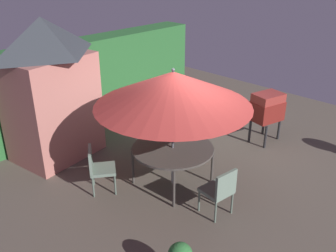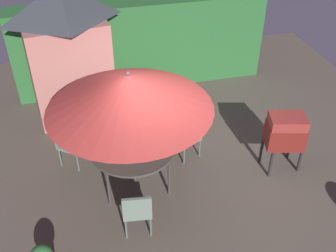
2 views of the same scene
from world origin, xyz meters
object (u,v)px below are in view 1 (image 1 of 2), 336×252
Objects in this scene: garden_shed at (50,89)px; bbq_grill at (267,108)px; chair_toward_hedge at (195,132)px; patio_table at (173,150)px; chair_near_shed at (98,167)px; patio_umbrella at (173,89)px; chair_far_side at (220,189)px.

bbq_grill is (3.79, -2.99, -0.69)m from garden_shed.
garden_shed is 3.23m from chair_toward_hedge.
patio_table is 1.73× the size of chair_near_shed.
bbq_grill is (2.85, -0.33, -1.11)m from patio_umbrella.
chair_far_side is (-0.16, -1.25, -1.43)m from patio_umbrella.
chair_far_side is at bearing -163.11° from bbq_grill.
patio_umbrella is at bearing -165.96° from patio_table.
chair_near_shed and chair_far_side have the same top height.
patio_umbrella is 3.16× the size of chair_toward_hedge.
chair_near_shed is (-1.15, 0.82, -1.43)m from patio_umbrella.
bbq_grill reaches higher than chair_far_side.
patio_umbrella reaches higher than bbq_grill.
chair_far_side is at bearing -97.43° from patio_umbrella.
bbq_grill is at bearing -6.68° from patio_umbrella.
chair_toward_hedge is (2.17, -2.16, -1.02)m from garden_shed.
patio_umbrella is 2.01m from chair_near_shed.
patio_umbrella is (0.94, -2.65, 0.42)m from garden_shed.
chair_near_shed is 1.00× the size of chair_toward_hedge.
patio_umbrella reaches higher than chair_toward_hedge.
bbq_grill is at bearing -16.11° from chair_near_shed.
chair_far_side is at bearing -78.75° from garden_shed.
chair_far_side is at bearing -128.66° from chair_toward_hedge.
chair_near_shed is 1.00× the size of chair_far_side.
chair_near_shed is at bearing -96.51° from garden_shed.
chair_near_shed is at bearing 144.43° from patio_umbrella.
garden_shed reaches higher than patio_umbrella.
patio_table is 1.73× the size of chair_far_side.
garden_shed reaches higher than chair_near_shed.
patio_table is 1.28m from chair_far_side.
patio_umbrella is (-0.00, -0.00, 1.22)m from patio_table.
bbq_grill is 1.33× the size of chair_toward_hedge.
patio_umbrella is at bearing -158.27° from chair_toward_hedge.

